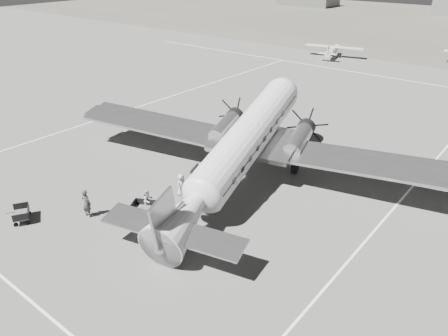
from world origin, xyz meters
TOP-DOWN VIEW (x-y plane):
  - ground at (0.00, 0.00)m, footprint 260.00×260.00m
  - taxi_line_near at (0.00, -14.00)m, footprint 60.00×0.15m
  - taxi_line_right at (12.00, 0.00)m, footprint 0.15×80.00m
  - taxi_line_left at (-18.00, 10.00)m, footprint 0.15×60.00m
  - taxi_line_horizon at (0.00, 40.00)m, footprint 90.00×0.15m
  - dc3_airliner at (1.99, 2.15)m, footprint 35.78×28.45m
  - light_plane_left at (-12.72, 47.07)m, footprint 11.01×9.66m
  - baggage_cart_near at (-0.52, -5.05)m, footprint 1.98×1.77m
  - baggage_cart_far at (-6.14, -10.46)m, footprint 1.97×1.80m
  - ground_crew at (-3.28, -7.49)m, footprint 0.77×0.56m
  - ramp_agent at (-0.74, -4.51)m, footprint 0.62×0.78m
  - passenger at (-0.39, -1.68)m, footprint 0.55×0.83m

SIDE VIEW (x-z plane):
  - ground at x=0.00m, z-range 0.00..0.00m
  - taxi_line_near at x=0.00m, z-range 0.00..0.01m
  - taxi_line_right at x=12.00m, z-range 0.00..0.01m
  - taxi_line_left at x=-18.00m, z-range 0.00..0.01m
  - taxi_line_horizon at x=0.00m, z-range 0.00..0.01m
  - baggage_cart_far at x=-6.14m, z-range 0.00..0.91m
  - baggage_cart_near at x=-0.52m, z-range 0.00..0.93m
  - ramp_agent at x=-0.74m, z-range 0.00..1.56m
  - passenger at x=-0.39m, z-range 0.00..1.68m
  - ground_crew at x=-3.28m, z-range 0.00..1.94m
  - light_plane_left at x=-12.72m, z-range 0.00..1.98m
  - dc3_airliner at x=1.99m, z-range 0.00..6.04m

